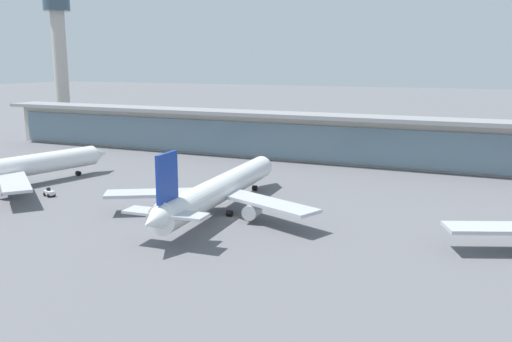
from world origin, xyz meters
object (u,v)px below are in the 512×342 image
at_px(airliner_centre_stand, 219,189).
at_px(control_tower, 60,51).
at_px(service_truck_mid_apron_white, 49,193).
at_px(airliner_left_stand, 2,170).

height_order(airliner_centre_stand, control_tower, control_tower).
xyz_separation_m(service_truck_mid_apron_white, control_tower, (-93.37, 105.91, 35.41)).
bearing_deg(airliner_left_stand, service_truck_mid_apron_white, -1.67).
relative_size(airliner_centre_stand, service_truck_mid_apron_white, 18.62).
relative_size(airliner_left_stand, control_tower, 0.91).
bearing_deg(service_truck_mid_apron_white, airliner_centre_stand, 4.36).
bearing_deg(airliner_centre_stand, airliner_left_stand, -177.21).
bearing_deg(airliner_centre_stand, control_tower, 143.14).
distance_m(airliner_left_stand, airliner_centre_stand, 58.88).
bearing_deg(airliner_left_stand, control_tower, 126.50).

